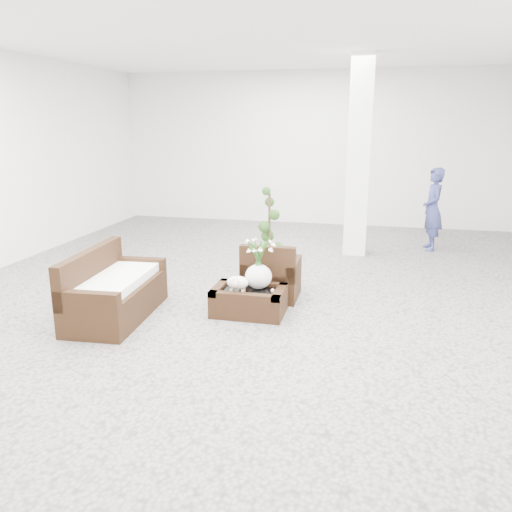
% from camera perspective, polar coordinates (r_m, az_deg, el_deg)
% --- Properties ---
extents(ground, '(11.00, 11.00, 0.00)m').
position_cam_1_polar(ground, '(7.11, 0.18, -4.63)').
color(ground, gray).
rests_on(ground, ground).
extents(column, '(0.40, 0.40, 3.50)m').
position_cam_1_polar(column, '(9.36, 11.43, 10.75)').
color(column, white).
rests_on(column, ground).
extents(coffee_table, '(0.90, 0.60, 0.31)m').
position_cam_1_polar(coffee_table, '(6.48, -0.79, -5.15)').
color(coffee_table, '#331E0F').
rests_on(coffee_table, ground).
extents(sheep_figurine, '(0.28, 0.23, 0.21)m').
position_cam_1_polar(sheep_figurine, '(6.33, -2.07, -3.14)').
color(sheep_figurine, white).
rests_on(sheep_figurine, coffee_table).
extents(planter_narcissus, '(0.44, 0.44, 0.80)m').
position_cam_1_polar(planter_narcissus, '(6.38, 0.28, -0.22)').
color(planter_narcissus, white).
rests_on(planter_narcissus, coffee_table).
extents(tealight, '(0.04, 0.04, 0.03)m').
position_cam_1_polar(tealight, '(6.38, 1.87, -3.85)').
color(tealight, white).
rests_on(tealight, coffee_table).
extents(armchair, '(0.75, 0.72, 0.79)m').
position_cam_1_polar(armchair, '(7.03, 1.76, -1.47)').
color(armchair, '#331E0F').
rests_on(armchair, ground).
extents(loveseat, '(0.85, 1.63, 0.85)m').
position_cam_1_polar(loveseat, '(6.53, -15.42, -3.07)').
color(loveseat, '#331E0F').
rests_on(loveseat, ground).
extents(topiary, '(0.34, 0.34, 1.29)m').
position_cam_1_polar(topiary, '(8.65, 1.50, 3.34)').
color(topiary, '#214114').
rests_on(topiary, ground).
extents(shopper, '(0.44, 0.61, 1.55)m').
position_cam_1_polar(shopper, '(10.13, 19.15, 4.95)').
color(shopper, navy).
rests_on(shopper, ground).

